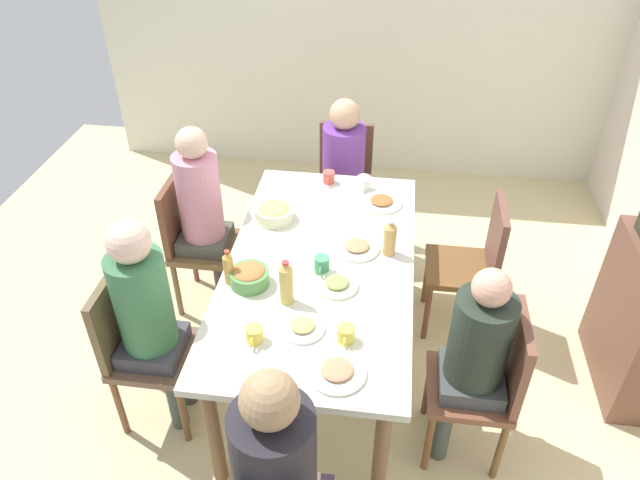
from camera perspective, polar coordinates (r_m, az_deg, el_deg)
ground_plane at (r=3.66m, az=-0.00°, el=-11.54°), size 5.72×5.72×0.00m
wall_left at (r=5.07m, az=3.98°, el=20.29°), size 0.12×4.34×2.60m
dining_table at (r=3.19m, az=-0.00°, el=-3.37°), size 1.82×0.98×0.77m
chair_0 at (r=3.67m, az=14.56°, el=-1.92°), size 0.40×0.40×0.90m
chair_1 at (r=3.82m, az=-12.06°, el=0.27°), size 0.40×0.40×0.90m
person_1 at (r=3.67m, az=-11.15°, el=3.01°), size 0.30×0.30×1.27m
chair_2 at (r=3.01m, az=15.77°, el=-12.75°), size 0.40×0.40×0.90m
person_2 at (r=2.87m, az=14.51°, el=-10.35°), size 0.30×0.30×1.17m
chair_3 at (r=3.20m, az=-17.00°, el=-9.44°), size 0.40×0.40×0.90m
person_3 at (r=3.00m, az=-16.18°, el=-6.60°), size 0.30×0.30×1.26m
chair_4 at (r=4.33m, az=2.32°, el=5.88°), size 0.40×0.40×0.90m
person_4 at (r=4.16m, az=2.25°, el=7.42°), size 0.30×0.30×1.15m
person_5 at (r=2.34m, az=-4.26°, el=-21.02°), size 0.31×0.31×1.27m
plate_0 at (r=3.22m, az=3.53°, el=-0.68°), size 0.25×0.25×0.04m
plate_1 at (r=2.59m, az=1.62°, el=-12.44°), size 0.25×0.25×0.04m
plate_2 at (r=3.60m, az=5.90°, el=3.65°), size 0.25×0.25×0.04m
plate_3 at (r=2.98m, az=1.63°, el=-4.24°), size 0.22×0.22×0.04m
plate_4 at (r=2.76m, az=-1.69°, el=-8.31°), size 0.21×0.21×0.04m
bowl_0 at (r=3.44m, az=-4.42°, el=2.66°), size 0.22×0.22×0.09m
bowl_1 at (r=2.99m, az=-6.77°, el=-3.46°), size 0.20×0.20×0.10m
cup_0 at (r=2.71m, az=-6.30°, el=-8.98°), size 0.12×0.08×0.07m
cup_1 at (r=3.71m, az=4.22°, el=5.43°), size 0.12×0.09×0.09m
cup_2 at (r=3.78m, az=0.84°, el=6.02°), size 0.11×0.07×0.08m
cup_3 at (r=2.70m, az=2.49°, el=-8.98°), size 0.12×0.08×0.08m
cup_4 at (r=3.05m, az=0.17°, el=-2.39°), size 0.11×0.08×0.09m
bottle_0 at (r=2.99m, az=-8.74°, el=-2.64°), size 0.05×0.05×0.20m
bottle_1 at (r=3.16m, az=6.70°, el=0.17°), size 0.07×0.07×0.21m
bottle_2 at (r=2.83m, az=-3.25°, el=-4.14°), size 0.07×0.07×0.25m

